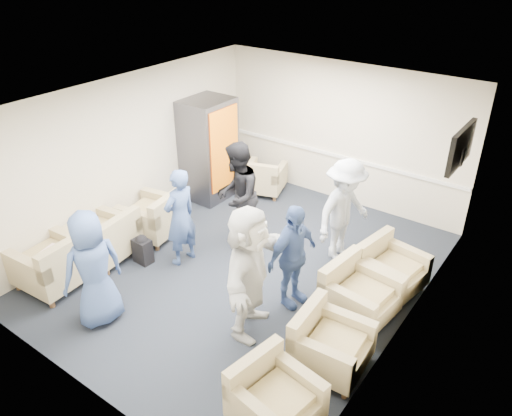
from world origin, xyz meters
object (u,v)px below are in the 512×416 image
Objects in this scene: armchair_corner at (263,179)px; person_front_left at (93,269)px; armchair_left_mid at (107,239)px; armchair_left_far at (154,218)px; person_mid_right at (292,257)px; armchair_right_far at (388,270)px; person_mid_left at (180,217)px; armchair_right_near at (272,399)px; vending_machine at (209,149)px; person_back_right at (344,211)px; armchair_right_midfar at (356,295)px; person_back_left at (237,196)px; armchair_right_midnear at (327,345)px; armchair_left_near at (55,265)px; person_front_right at (249,272)px.

person_front_left is (0.39, -4.42, 0.52)m from armchair_corner.
armchair_left_mid reaches higher than armchair_left_far.
armchair_right_far is at bearing -31.53° from person_mid_right.
armchair_right_far is 0.59× the size of person_mid_left.
armchair_right_near is 0.97× the size of armchair_right_far.
vending_machine is 1.15× the size of person_back_right.
armchair_right_near is at bearing -172.58° from armchair_right_midfar.
person_mid_left is at bearing -51.04° from person_back_left.
person_back_left is 1.16× the size of person_mid_right.
person_back_left is at bearing 94.92° from armchair_corner.
armchair_right_midnear is at bearing 68.06° from armchair_left_far.
person_back_left is (-2.46, 2.59, 0.59)m from armchair_right_near.
person_back_right is at bearing 131.96° from armchair_left_near.
person_back_left is at bearing 52.99° from armchair_right_near.
person_front_right is at bearing 104.61° from armchair_left_near.
armchair_right_midnear is at bearing 83.35° from person_mid_left.
armchair_right_midnear is at bearing 4.27° from armchair_right_near.
armchair_left_near is 1.04× the size of armchair_right_midfar.
person_mid_left reaches higher than armchair_right_near.
armchair_right_midfar is 0.55× the size of person_back_right.
person_mid_right reaches higher than armchair_left_far.
armchair_left_near reaches higher than armchair_right_near.
armchair_right_midnear is at bearing 31.58° from person_back_left.
person_mid_left is at bearing 69.33° from armchair_right_near.
person_mid_right is at bearing 99.40° from person_mid_left.
vending_machine is at bearing 174.97° from armchair_left_mid.
person_mid_right is (-1.00, 0.77, 0.45)m from armchair_right_midnear.
armchair_left_mid is at bearing 60.64° from armchair_corner.
armchair_right_near is at bearing -150.85° from person_front_right.
armchair_corner is 0.57× the size of person_back_right.
person_front_left is 0.91× the size of person_front_right.
armchair_right_near reaches higher than armchair_corner.
vending_machine is 3.97m from person_front_right.
person_mid_left is at bearing -164.35° from person_front_left.
vending_machine reaches higher than person_mid_right.
person_front_right is (-0.16, -0.78, 0.14)m from person_mid_right.
armchair_right_near is at bearing -171.86° from armchair_right_far.
armchair_left_mid reaches higher than armchair_right_midnear.
person_back_right reaches higher than person_front_left.
armchair_left_mid is 4.43m from armchair_right_far.
person_back_right is at bearing 84.61° from person_back_left.
vending_machine is at bearing 93.40° from person_back_right.
person_front_right reaches higher than armchair_left_far.
armchair_corner is at bearing -161.01° from person_front_left.
armchair_corner is 2.79m from person_mid_left.
person_mid_right is at bearing -28.54° from person_front_right.
armchair_left_near is 4.39m from armchair_right_midfar.
person_mid_left is (-2.87, 1.67, 0.49)m from armchair_right_near.
person_mid_left reaches higher than armchair_left_near.
armchair_right_far is 4.17m from person_front_left.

